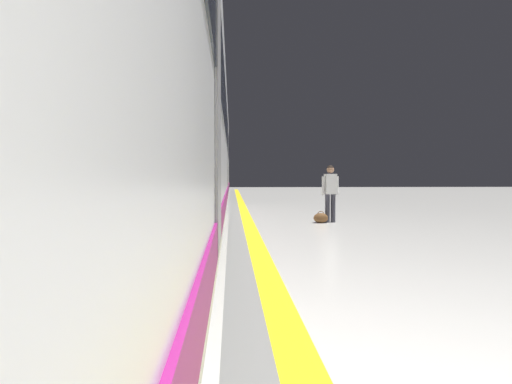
# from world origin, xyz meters

# --- Properties ---
(safety_line_strip) EXTENTS (0.36, 80.00, 0.01)m
(safety_line_strip) POSITION_xyz_m (-1.22, 10.00, 0.00)
(safety_line_strip) COLOR yellow
(safety_line_strip) RESTS_ON ground
(tactile_edge_band) EXTENTS (0.58, 80.00, 0.01)m
(tactile_edge_band) POSITION_xyz_m (-1.53, 10.00, 0.00)
(tactile_edge_band) COLOR slate
(tactile_edge_band) RESTS_ON ground
(high_speed_train) EXTENTS (2.94, 30.81, 4.97)m
(high_speed_train) POSITION_xyz_m (-3.29, 8.36, 2.50)
(high_speed_train) COLOR #38383D
(high_speed_train) RESTS_ON ground
(passenger_near) EXTENTS (0.53, 0.27, 1.74)m
(passenger_near) POSITION_xyz_m (1.27, 14.64, 1.01)
(passenger_near) COLOR #383842
(passenger_near) RESTS_ON ground
(duffel_bag_near) EXTENTS (0.44, 0.26, 0.36)m
(duffel_bag_near) POSITION_xyz_m (0.95, 14.47, 0.15)
(duffel_bag_near) COLOR brown
(duffel_bag_near) RESTS_ON ground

